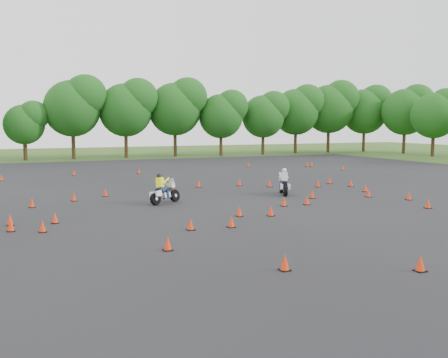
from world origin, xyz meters
TOP-DOWN VIEW (x-y plane):
  - ground at (0.00, 0.00)m, footprint 140.00×140.00m
  - asphalt_pad at (0.00, 6.00)m, footprint 62.00×62.00m
  - treeline at (3.87, 35.00)m, footprint 87.26×32.70m
  - traffic_cones at (-0.28, 5.63)m, footprint 36.16×33.43m
  - rider_yellow at (-3.12, 4.43)m, footprint 2.13×1.61m
  - rider_white at (4.19, 4.88)m, footprint 1.32×2.13m

SIDE VIEW (x-z plane):
  - ground at x=0.00m, z-range 0.00..0.00m
  - asphalt_pad at x=0.00m, z-range 0.01..0.01m
  - traffic_cones at x=-0.28m, z-range 0.01..0.46m
  - rider_white at x=4.19m, z-range 0.00..1.58m
  - rider_yellow at x=-3.12m, z-range 0.00..1.62m
  - treeline at x=3.87m, z-range -0.70..10.24m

